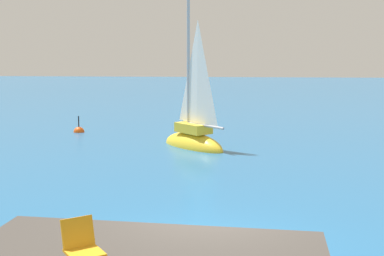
% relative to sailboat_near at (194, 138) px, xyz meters
% --- Properties ---
extents(ground_plane, '(160.00, 160.00, 0.00)m').
position_rel_sailboat_near_xyz_m(ground_plane, '(1.37, -11.86, -0.38)').
color(ground_plane, '#236093').
extents(sailboat_near, '(3.49, 3.55, 7.07)m').
position_rel_sailboat_near_xyz_m(sailboat_near, '(0.00, 0.00, 0.00)').
color(sailboat_near, yellow).
rests_on(sailboat_near, ground).
extents(beach_chair, '(0.74, 0.76, 0.80)m').
position_rel_sailboat_near_xyz_m(beach_chair, '(-0.26, -15.00, 0.94)').
color(beach_chair, orange).
rests_on(beach_chair, shore_ledge).
extents(marker_buoy, '(0.56, 0.56, 1.13)m').
position_rel_sailboat_near_xyz_m(marker_buoy, '(-6.38, 3.69, -0.38)').
color(marker_buoy, '#EA5114').
rests_on(marker_buoy, ground).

